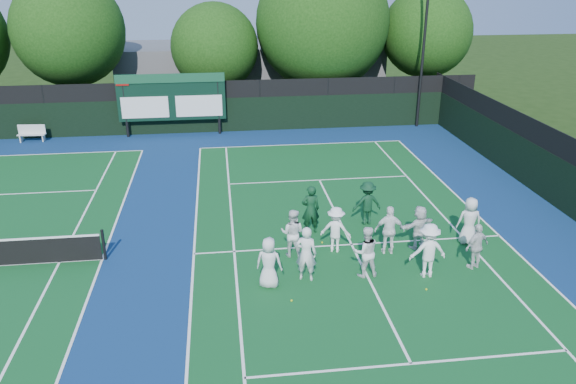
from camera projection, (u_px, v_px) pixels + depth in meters
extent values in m
plane|color=#1B330D|center=(358.00, 258.00, 18.80)|extent=(120.00, 120.00, 0.00)
cube|color=navy|center=(179.00, 255.00, 19.02)|extent=(34.00, 32.00, 0.01)
cube|color=#105021|center=(351.00, 245.00, 19.72)|extent=(10.97, 23.77, 0.00)
cube|color=white|center=(302.00, 144.00, 30.63)|extent=(10.97, 0.08, 0.00)
cube|color=white|center=(194.00, 254.00, 19.08)|extent=(0.08, 23.77, 0.00)
cube|color=white|center=(499.00, 236.00, 20.35)|extent=(0.08, 23.77, 0.00)
cube|color=white|center=(234.00, 251.00, 19.24)|extent=(0.08, 23.77, 0.00)
cube|color=white|center=(463.00, 238.00, 20.19)|extent=(0.08, 23.77, 0.00)
cube|color=white|center=(411.00, 364.00, 13.84)|extent=(8.23, 0.08, 0.00)
cube|color=white|center=(319.00, 180.00, 25.59)|extent=(8.23, 0.08, 0.00)
cube|color=white|center=(352.00, 244.00, 19.71)|extent=(0.08, 12.80, 0.00)
cube|color=white|center=(34.00, 155.00, 29.00)|extent=(10.97, 0.08, 0.00)
cube|color=white|center=(102.00, 259.00, 18.72)|extent=(0.08, 23.77, 0.00)
cube|color=white|center=(60.00, 262.00, 18.56)|extent=(0.08, 23.77, 0.00)
cube|color=black|center=(191.00, 116.00, 32.42)|extent=(34.00, 0.08, 2.00)
cube|color=black|center=(190.00, 90.00, 31.86)|extent=(34.00, 0.05, 1.00)
cylinder|color=black|center=(125.00, 107.00, 31.36)|extent=(0.16, 0.16, 3.50)
cylinder|color=black|center=(219.00, 104.00, 31.96)|extent=(0.16, 0.16, 3.50)
cube|color=black|center=(172.00, 97.00, 31.49)|extent=(6.00, 0.15, 2.60)
cube|color=#154B2E|center=(170.00, 78.00, 30.98)|extent=(6.00, 0.05, 0.50)
cube|color=white|center=(145.00, 107.00, 31.41)|extent=(2.60, 0.04, 1.20)
cube|color=white|center=(199.00, 106.00, 31.76)|extent=(2.60, 0.04, 1.20)
cube|color=maroon|center=(122.00, 81.00, 30.72)|extent=(0.70, 0.04, 0.50)
cube|color=slate|center=(251.00, 72.00, 39.86)|extent=(18.00, 6.00, 4.00)
cylinder|color=black|center=(424.00, 42.00, 32.21)|extent=(0.16, 0.16, 10.00)
cylinder|color=black|center=(104.00, 245.00, 18.53)|extent=(0.10, 0.10, 1.10)
cube|color=silver|center=(32.00, 134.00, 30.99)|extent=(1.51, 0.50, 0.06)
cube|color=silver|center=(32.00, 129.00, 31.02)|extent=(1.49, 0.16, 0.50)
cube|color=silver|center=(21.00, 139.00, 31.00)|extent=(0.08, 0.35, 0.40)
cube|color=silver|center=(44.00, 138.00, 31.14)|extent=(0.08, 0.35, 0.40)
cylinder|color=black|center=(78.00, 97.00, 34.63)|extent=(0.44, 0.44, 3.05)
sphere|color=#153C0D|center=(69.00, 31.00, 33.13)|extent=(6.56, 6.56, 6.56)
sphere|color=#153C0D|center=(82.00, 41.00, 33.72)|extent=(4.59, 4.59, 4.59)
cylinder|color=black|center=(217.00, 99.00, 35.75)|extent=(0.44, 0.44, 2.39)
sphere|color=#153C0D|center=(215.00, 47.00, 34.53)|extent=(5.38, 5.38, 5.38)
sphere|color=#153C0D|center=(225.00, 55.00, 35.08)|extent=(3.77, 3.77, 3.77)
cylinder|color=black|center=(321.00, 94.00, 36.47)|extent=(0.44, 0.44, 2.67)
sphere|color=#153C0D|center=(322.00, 23.00, 34.80)|extent=(8.29, 8.29, 8.29)
sphere|color=#153C0D|center=(330.00, 36.00, 35.46)|extent=(5.80, 5.80, 5.80)
cylinder|color=black|center=(422.00, 89.00, 37.21)|extent=(0.44, 0.44, 2.96)
sphere|color=#153C0D|center=(427.00, 32.00, 35.84)|extent=(5.75, 5.75, 5.75)
sphere|color=#153C0D|center=(433.00, 41.00, 36.40)|extent=(4.02, 4.02, 4.02)
sphere|color=#BFD118|center=(292.00, 301.00, 16.39)|extent=(0.07, 0.07, 0.07)
sphere|color=#BFD118|center=(426.00, 289.00, 16.96)|extent=(0.07, 0.07, 0.07)
sphere|color=#BFD118|center=(277.00, 257.00, 18.81)|extent=(0.07, 0.07, 0.07)
sphere|color=#BFD118|center=(322.00, 242.00, 19.81)|extent=(0.07, 0.07, 0.07)
sphere|color=#BFD118|center=(430.00, 237.00, 20.21)|extent=(0.07, 0.07, 0.07)
imported|color=white|center=(269.00, 263.00, 16.89)|extent=(0.91, 0.73, 1.63)
imported|color=white|center=(306.00, 254.00, 17.22)|extent=(0.76, 0.61, 1.81)
imported|color=white|center=(366.00, 252.00, 17.47)|extent=(0.85, 0.67, 1.69)
imported|color=white|center=(428.00, 250.00, 17.43)|extent=(1.16, 0.67, 1.80)
imported|color=silver|center=(477.00, 246.00, 17.94)|extent=(0.99, 0.69, 1.56)
imported|color=white|center=(292.00, 233.00, 18.68)|extent=(1.00, 0.89, 1.69)
imported|color=white|center=(336.00, 230.00, 19.00)|extent=(1.20, 0.94, 1.63)
imported|color=white|center=(389.00, 230.00, 18.84)|extent=(1.06, 0.55, 1.73)
imported|color=silver|center=(419.00, 227.00, 19.27)|extent=(1.51, 0.98, 1.55)
imported|color=silver|center=(469.00, 221.00, 19.54)|extent=(0.89, 0.63, 1.71)
imported|color=#0F391E|center=(311.00, 209.00, 20.30)|extent=(0.69, 0.48, 1.83)
imported|color=#0F371F|center=(367.00, 203.00, 21.00)|extent=(1.15, 0.72, 1.70)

